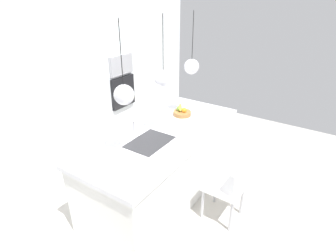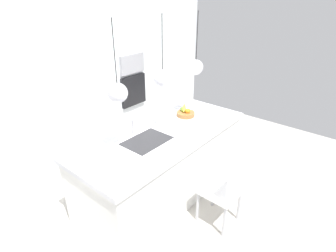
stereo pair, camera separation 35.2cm
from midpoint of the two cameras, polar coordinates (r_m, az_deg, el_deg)
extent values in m
plane|color=#BCB7AD|center=(4.01, -3.40, -13.66)|extent=(6.60, 6.60, 0.00)
cube|color=white|center=(4.48, -21.25, 7.99)|extent=(6.00, 0.10, 2.60)
cube|color=white|center=(3.74, -3.58, -8.36)|extent=(2.39, 0.97, 0.90)
cube|color=white|center=(3.49, -3.80, -1.85)|extent=(2.45, 1.03, 0.06)
cube|color=#2D2D30|center=(3.27, -6.95, -3.48)|extent=(0.56, 0.40, 0.02)
cylinder|color=silver|center=(3.37, -10.19, -0.64)|extent=(0.02, 0.02, 0.22)
cylinder|color=silver|center=(3.27, -9.30, 0.57)|extent=(0.02, 0.16, 0.02)
cylinder|color=#9E6B38|center=(3.94, 0.43, 2.61)|extent=(0.26, 0.26, 0.06)
sphere|color=olive|center=(3.95, -0.18, 3.58)|extent=(0.08, 0.08, 0.08)
sphere|color=orange|center=(3.90, 0.84, 3.27)|extent=(0.07, 0.07, 0.07)
ellipsoid|color=yellow|center=(3.95, 0.04, 3.89)|extent=(0.18, 0.14, 0.09)
cube|color=#9E9EA3|center=(5.00, -11.93, 12.41)|extent=(0.54, 0.08, 0.34)
cube|color=black|center=(5.13, -11.42, 6.99)|extent=(0.56, 0.08, 0.56)
cube|color=white|center=(3.40, 8.74, -12.47)|extent=(0.42, 0.44, 0.06)
cube|color=white|center=(3.21, 12.19, -10.44)|extent=(0.39, 0.05, 0.39)
cylinder|color=#B2B2B7|center=(3.74, 7.13, -13.01)|extent=(0.04, 0.04, 0.42)
cylinder|color=#B2B2B7|center=(3.50, 4.28, -16.06)|extent=(0.04, 0.04, 0.42)
cylinder|color=#B2B2B7|center=(3.63, 12.49, -14.94)|extent=(0.04, 0.04, 0.42)
cylinder|color=#B2B2B7|center=(3.38, 9.99, -18.30)|extent=(0.04, 0.04, 0.42)
sphere|color=silver|center=(2.73, -12.88, 6.32)|extent=(0.20, 0.20, 0.20)
cylinder|color=black|center=(2.63, -13.77, 14.57)|extent=(0.01, 0.01, 0.60)
sphere|color=silver|center=(3.21, -4.19, 9.85)|extent=(0.20, 0.20, 0.20)
cylinder|color=black|center=(3.12, -4.44, 16.94)|extent=(0.01, 0.01, 0.60)
sphere|color=silver|center=(3.75, 2.24, 12.28)|extent=(0.20, 0.20, 0.20)
cylinder|color=black|center=(3.67, 2.35, 18.37)|extent=(0.01, 0.01, 0.60)
camera|label=1|loc=(0.18, -92.86, -1.40)|focal=29.13mm
camera|label=2|loc=(0.18, 87.14, 1.40)|focal=29.13mm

